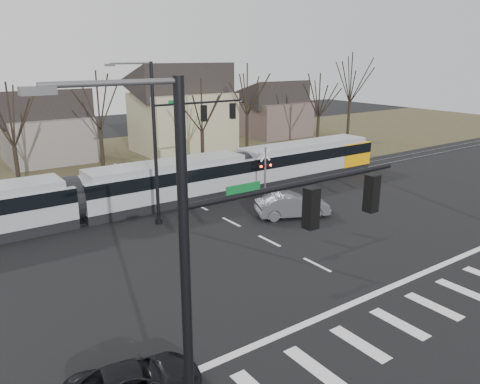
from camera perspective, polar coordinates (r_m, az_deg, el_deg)
ground at (r=23.88m, az=12.76°, el=-10.32°), size 140.00×140.00×0.00m
grass_verge at (r=49.89m, az=-15.45°, el=3.55°), size 140.00×28.00×0.01m
crosswalk at (r=21.78m, az=20.76°, el=-13.79°), size 27.00×2.60×0.01m
stop_line at (r=22.87m, az=16.16°, el=-11.82°), size 28.00×0.35×0.01m
lane_dashes at (r=35.69m, az=-6.50°, el=-0.95°), size 0.18×30.00×0.01m
rail_pair at (r=35.51m, az=-6.34°, el=-0.99°), size 90.00×1.52×0.06m
tram at (r=34.48m, az=-9.02°, el=1.29°), size 41.49×3.08×3.15m
sedan at (r=31.76m, az=6.40°, el=-1.61°), size 5.31×6.20×1.63m
suv at (r=16.34m, az=-12.66°, el=-21.69°), size 3.46×4.95×1.18m
signal_pole_near_left at (r=11.01m, az=0.79°, el=-9.84°), size 9.28×0.44×10.20m
signal_pole_far at (r=30.26m, az=-7.62°, el=6.98°), size 9.28×0.44×10.20m
rail_crossing_signal at (r=35.25m, az=3.09°, el=2.09°), size 1.08×0.36×4.00m
tree_row at (r=44.29m, az=-10.76°, el=8.87°), size 59.20×7.20×10.00m
house_b at (r=51.65m, az=-22.59°, el=7.79°), size 8.64×7.56×7.65m
house_c at (r=53.59m, az=-7.07°, el=10.54°), size 10.80×8.64×10.10m
house_d at (r=63.73m, az=4.22°, el=10.38°), size 8.64×7.56×7.65m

